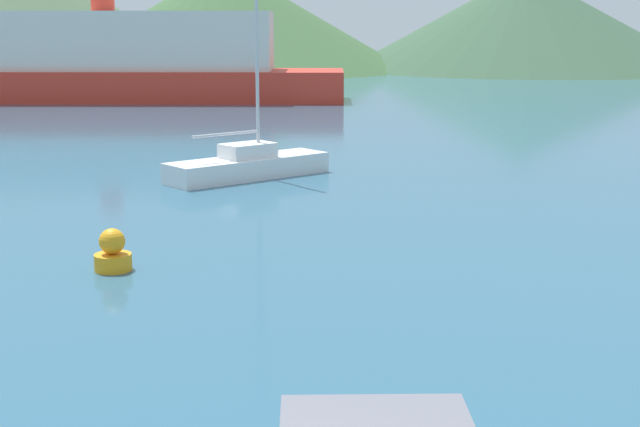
% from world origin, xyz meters
% --- Properties ---
extents(sailboat_middle, '(5.73, 5.11, 8.70)m').
position_xyz_m(sailboat_middle, '(-2.06, 25.74, 0.50)').
color(sailboat_middle, white).
rests_on(sailboat_middle, ground_plane).
extents(ferry_distant, '(33.57, 7.21, 7.79)m').
position_xyz_m(ferry_distant, '(-14.27, 58.33, 2.73)').
color(ferry_distant, red).
rests_on(ferry_distant, ground_plane).
extents(buoy_marker, '(0.82, 0.82, 0.94)m').
position_xyz_m(buoy_marker, '(-4.20, 13.70, 0.39)').
color(buoy_marker, orange).
rests_on(buoy_marker, ground_plane).
extents(hill_central, '(43.10, 43.10, 12.22)m').
position_xyz_m(hill_central, '(-9.62, 102.24, 6.11)').
color(hill_central, '#3D6038').
rests_on(hill_central, ground_plane).
extents(hill_east, '(42.75, 42.75, 11.52)m').
position_xyz_m(hill_east, '(25.64, 103.03, 5.76)').
color(hill_east, '#38563D').
rests_on(hill_east, ground_plane).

